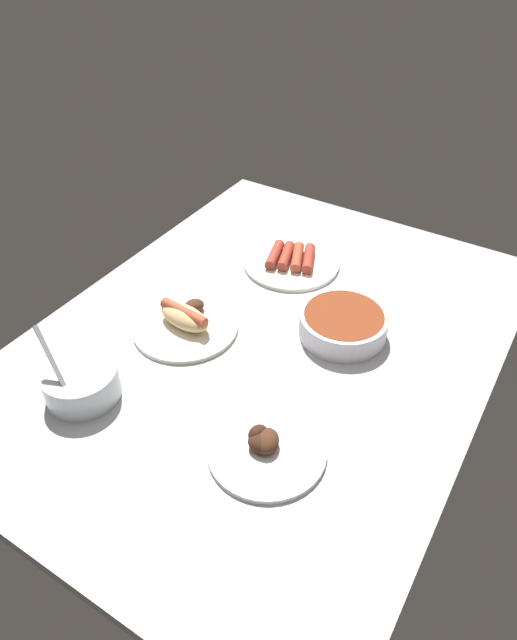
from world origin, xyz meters
TOP-DOWN VIEW (x-y plane):
  - ground_plane at (0.00, 0.00)cm, footprint 120.00×90.00cm
  - bowl_chili at (-9.50, 13.23)cm, footprint 18.70×18.70cm
  - plate_grilled_meat at (25.42, 15.29)cm, footprint 20.79×20.79cm
  - plate_hotdog_assembled at (6.49, -16.46)cm, footprint 22.87×22.87cm
  - bowl_coleslaw at (32.34, -21.07)cm, footprint 14.20×14.20cm
  - plate_sausages at (-26.88, -8.95)cm, footprint 23.90×23.90cm

SIDE VIEW (x-z plane):
  - ground_plane at x=0.00cm, z-range -3.00..0.00cm
  - plate_grilled_meat at x=25.42cm, z-range -1.02..3.15cm
  - plate_sausages at x=-26.88cm, z-range -0.71..2.87cm
  - plate_hotdog_assembled at x=6.49cm, z-range -1.02..4.59cm
  - bowl_chili at x=-9.50cm, z-range 0.25..5.65cm
  - bowl_coleslaw at x=32.34cm, z-range -4.31..11.49cm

